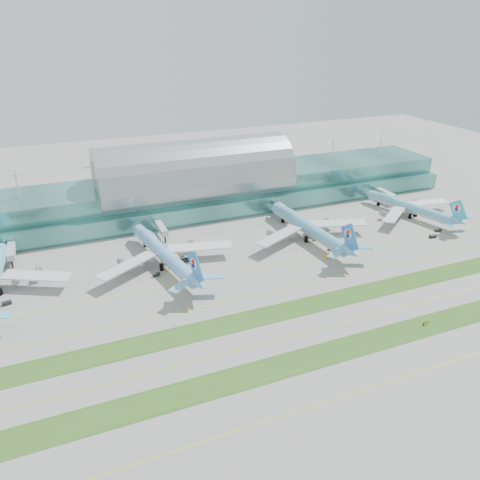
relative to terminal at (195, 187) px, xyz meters
name	(u,v)px	position (x,y,z in m)	size (l,w,h in m)	color
ground	(291,313)	(-0.01, -128.79, -14.23)	(700.00, 700.00, 0.00)	gray
terminal	(195,187)	(0.00, 0.00, 0.00)	(340.00, 69.10, 36.00)	#3D7A75
grass_strip_near	(328,353)	(-0.01, -156.79, -14.19)	(420.00, 12.00, 0.08)	#2D591E
grass_strip_far	(289,310)	(-0.01, -126.79, -14.19)	(420.00, 12.00, 0.08)	#2D591E
taxiline_a	(362,390)	(-0.01, -176.79, -14.22)	(420.00, 0.35, 0.01)	yellow
taxiline_b	(308,332)	(-0.01, -142.79, -14.22)	(420.00, 0.35, 0.01)	yellow
taxiline_c	(272,291)	(-0.01, -110.79, -14.22)	(420.00, 0.35, 0.01)	yellow
taxiline_d	(252,269)	(-0.01, -88.79, -14.22)	(420.00, 0.35, 0.01)	yellow
airliner_b	(163,252)	(-37.85, -68.19, -7.48)	(69.06, 79.23, 21.88)	#6AAEE9
airliner_c	(307,226)	(42.09, -66.87, -7.43)	(70.33, 80.06, 22.02)	#5CA9CB
airliner_d	(408,206)	(115.68, -61.43, -8.28)	(59.66, 68.94, 19.27)	#5FB4D1
gse_b	(7,303)	(-107.42, -78.25, -13.46)	(3.91, 1.92, 1.53)	black
gse_c	(156,275)	(-43.80, -78.05, -13.49)	(3.43, 1.47, 1.47)	black
gse_d	(185,261)	(-27.67, -69.48, -13.40)	(3.94, 2.04, 1.66)	black
gse_e	(328,256)	(40.51, -91.79, -13.38)	(4.05, 1.87, 1.70)	orange
gse_f	(332,248)	(47.22, -85.15, -13.44)	(4.02, 2.07, 1.57)	black
gse_g	(433,236)	(106.61, -93.08, -13.51)	(3.79, 2.04, 1.43)	black
gse_h	(438,230)	(115.52, -87.62, -13.49)	(3.40, 1.75, 1.47)	black
taxiway_sign_east	(426,323)	(44.69, -156.25, -13.62)	(2.91, 0.42, 1.23)	black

